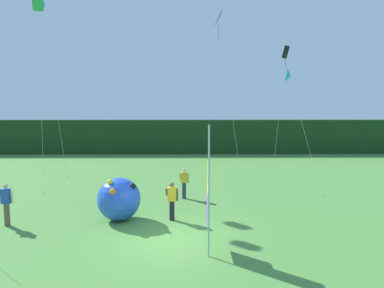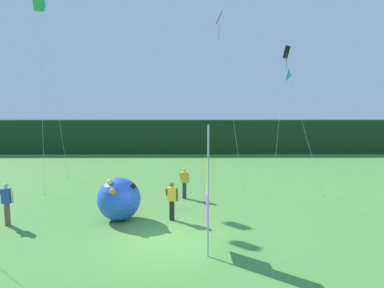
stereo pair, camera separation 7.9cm
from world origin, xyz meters
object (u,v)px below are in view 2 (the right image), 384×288
object	(u,v)px
person_mid_field	(172,200)
kite_purple_diamond_5	(221,36)
inflatable_balloon	(119,199)
kite_green_box_2	(39,7)
banner_flag	(208,192)
kite_cyan_delta_1	(289,76)
person_near_banner	(184,182)
kite_black_diamond_3	(286,59)
person_far_left	(7,203)
kite_cyan_box_0	(41,3)

from	to	relation	value
person_mid_field	kite_purple_diamond_5	size ratio (longest dim) A/B	0.17
inflatable_balloon	kite_green_box_2	size ratio (longest dim) A/B	0.17
banner_flag	kite_cyan_delta_1	world-z (taller)	kite_cyan_delta_1
person_near_banner	kite_purple_diamond_5	distance (m)	8.14
kite_green_box_2	kite_black_diamond_3	world-z (taller)	kite_green_box_2
person_far_left	kite_cyan_delta_1	bearing A→B (deg)	24.34
inflatable_balloon	kite_black_diamond_3	world-z (taller)	kite_black_diamond_3
kite_cyan_box_0	kite_black_diamond_3	size ratio (longest dim) A/B	1.29
kite_black_diamond_3	kite_green_box_2	bearing A→B (deg)	-162.48
person_far_left	kite_purple_diamond_5	xyz separation A→B (m)	(9.24, 4.87, 7.79)
kite_cyan_box_0	kite_purple_diamond_5	bearing A→B (deg)	-20.75
kite_cyan_box_0	kite_green_box_2	xyz separation A→B (m)	(1.10, -2.92, -1.13)
person_near_banner	kite_black_diamond_3	size ratio (longest dim) A/B	0.18
person_mid_field	kite_black_diamond_3	size ratio (longest dim) A/B	0.18
kite_purple_diamond_5	inflatable_balloon	bearing A→B (deg)	-138.27
kite_black_diamond_3	inflatable_balloon	bearing A→B (deg)	-133.56
banner_flag	inflatable_balloon	xyz separation A→B (m)	(-3.64, 3.33, -1.12)
banner_flag	kite_green_box_2	size ratio (longest dim) A/B	0.39
person_far_left	kite_black_diamond_3	xyz separation A→B (m)	(14.58, 11.23, 7.54)
kite_green_box_2	kite_purple_diamond_5	world-z (taller)	kite_green_box_2
kite_black_diamond_3	person_near_banner	bearing A→B (deg)	-135.92
person_far_left	inflatable_balloon	size ratio (longest dim) A/B	0.94
kite_cyan_box_0	kite_cyan_delta_1	xyz separation A→B (m)	(15.50, -3.19, -5.04)
kite_green_box_2	banner_flag	bearing A→B (deg)	-44.24
person_near_banner	kite_cyan_delta_1	world-z (taller)	kite_cyan_delta_1
inflatable_balloon	kite_cyan_box_0	distance (m)	15.35
person_near_banner	kite_purple_diamond_5	size ratio (longest dim) A/B	0.17
person_mid_field	kite_cyan_delta_1	bearing A→B (deg)	39.64
person_mid_field	kite_purple_diamond_5	distance (m)	9.27
kite_cyan_delta_1	kite_green_box_2	world-z (taller)	kite_green_box_2
banner_flag	inflatable_balloon	size ratio (longest dim) A/B	2.29
person_near_banner	kite_cyan_box_0	world-z (taller)	kite_cyan_box_0
banner_flag	person_far_left	size ratio (longest dim) A/B	2.43
kite_purple_diamond_5	banner_flag	bearing A→B (deg)	-98.36
person_near_banner	kite_cyan_delta_1	size ratio (longest dim) A/B	0.23
person_mid_field	kite_green_box_2	size ratio (longest dim) A/B	0.15
kite_black_diamond_3	kite_purple_diamond_5	world-z (taller)	kite_purple_diamond_5
banner_flag	kite_black_diamond_3	bearing A→B (deg)	65.18
banner_flag	person_mid_field	size ratio (longest dim) A/B	2.58
kite_cyan_box_0	person_mid_field	bearing A→B (deg)	-43.79
kite_cyan_box_0	kite_purple_diamond_5	world-z (taller)	kite_cyan_box_0
kite_black_diamond_3	kite_purple_diamond_5	distance (m)	8.31
person_far_left	kite_purple_diamond_5	world-z (taller)	kite_purple_diamond_5
inflatable_balloon	kite_cyan_delta_1	distance (m)	11.84
kite_purple_diamond_5	kite_green_box_2	bearing A→B (deg)	172.19
person_mid_field	kite_green_box_2	xyz separation A→B (m)	(-7.86, 5.68, 9.75)
kite_cyan_delta_1	inflatable_balloon	bearing A→B (deg)	-148.56
kite_black_diamond_3	kite_cyan_box_0	bearing A→B (deg)	-173.10
person_far_left	kite_cyan_box_0	size ratio (longest dim) A/B	0.14
kite_cyan_box_0	kite_cyan_delta_1	size ratio (longest dim) A/B	1.70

